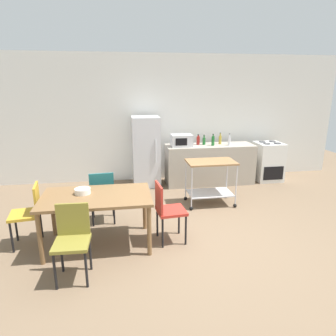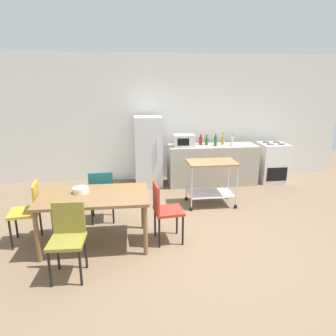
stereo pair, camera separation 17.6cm
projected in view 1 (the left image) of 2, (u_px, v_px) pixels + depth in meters
name	position (u px, v px, depth m)	size (l,w,h in m)	color
ground_plane	(200.00, 241.00, 4.41)	(12.00, 12.00, 0.00)	brown
back_wall	(167.00, 118.00, 7.06)	(8.40, 0.12, 2.90)	silver
kitchen_counter	(209.00, 164.00, 6.90)	(2.00, 0.64, 0.90)	#A89E8E
dining_table	(97.00, 201.00, 4.15)	(1.50, 0.90, 0.75)	brown
chair_teal	(102.00, 193.00, 4.87)	(0.43, 0.43, 0.89)	#1E666B
chair_red	(167.00, 208.00, 4.29)	(0.44, 0.44, 0.89)	#B72D23
chair_olive	(72.00, 237.00, 3.49)	(0.41, 0.41, 0.89)	olive
chair_mustard	(29.00, 211.00, 4.20)	(0.45, 0.45, 0.89)	gold
stove_oven	(268.00, 161.00, 7.13)	(0.60, 0.61, 0.92)	white
refrigerator	(146.00, 152.00, 6.69)	(0.60, 0.63, 1.55)	silver
kitchen_cart	(211.00, 175.00, 5.64)	(0.91, 0.57, 0.85)	olive
microwave	(182.00, 140.00, 6.61)	(0.46, 0.35, 0.26)	silver
bottle_wine	(198.00, 140.00, 6.79)	(0.07, 0.07, 0.23)	maroon
bottle_hot_sauce	(204.00, 141.00, 6.79)	(0.07, 0.07, 0.22)	#1E6628
bottle_olive_oil	(213.00, 141.00, 6.69)	(0.07, 0.07, 0.26)	#1E6628
bottle_sparkling_water	(220.00, 140.00, 6.86)	(0.07, 0.07, 0.26)	gold
bottle_vinegar	(229.00, 141.00, 6.72)	(0.06, 0.06, 0.26)	silver
fruit_bowl	(83.00, 191.00, 4.19)	(0.22, 0.22, 0.08)	white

